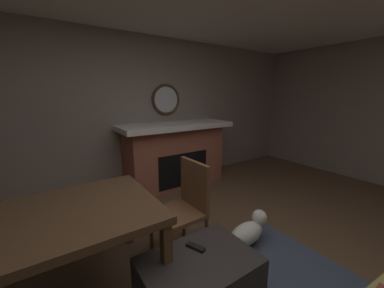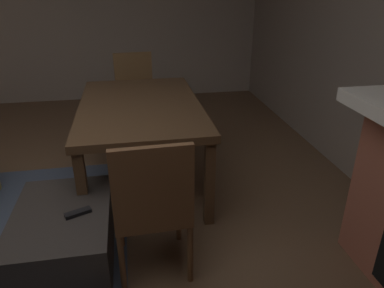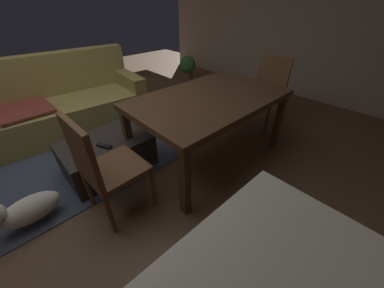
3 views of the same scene
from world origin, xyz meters
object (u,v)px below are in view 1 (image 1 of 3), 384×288
round_wall_mirror (166,100)px  tv_remote (196,247)px  fireplace (175,154)px  small_dog (249,231)px  dining_chair_west (186,202)px  dining_table (40,228)px  ottoman_coffee_table (199,280)px

round_wall_mirror → tv_remote: size_ratio=3.38×
fireplace → small_dog: 1.96m
tv_remote → dining_chair_west: size_ratio=0.17×
dining_table → dining_chair_west: 1.21m
tv_remote → dining_chair_west: dining_chair_west is taller
round_wall_mirror → fireplace: bearing=90.0°
fireplace → tv_remote: 2.26m
fireplace → tv_remote: fireplace is taller
fireplace → small_dog: (0.21, 1.91, -0.38)m
round_wall_mirror → tv_remote: bearing=67.3°
ottoman_coffee_table → dining_chair_west: dining_chair_west is taller
dining_table → round_wall_mirror: bearing=-136.6°
tv_remote → dining_table: bearing=-46.8°
dining_table → dining_chair_west: size_ratio=1.73×
dining_table → dining_chair_west: (-1.20, -0.00, -0.14)m
fireplace → dining_table: bearing=38.7°
fireplace → tv_remote: bearing=64.4°
small_dog → round_wall_mirror: bearing=-95.4°
dining_chair_west → tv_remote: bearing=66.8°
dining_table → small_dog: (-1.77, 0.33, -0.49)m
fireplace → dining_table: (1.97, 1.58, 0.11)m
round_wall_mirror → dining_table: size_ratio=0.34×
tv_remote → small_dog: size_ratio=0.32×
ottoman_coffee_table → dining_chair_west: bearing=-112.9°
tv_remote → small_dog: (-0.76, -0.12, -0.20)m
tv_remote → dining_table: size_ratio=0.10×
round_wall_mirror → ottoman_coffee_table: round_wall_mirror is taller
tv_remote → dining_table: (1.00, -0.45, 0.29)m
round_wall_mirror → dining_table: round_wall_mirror is taller
ottoman_coffee_table → tv_remote: 0.23m
dining_chair_west → small_dog: 0.75m
round_wall_mirror → dining_table: bearing=43.4°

